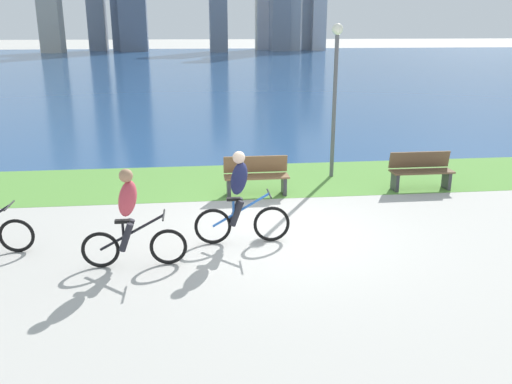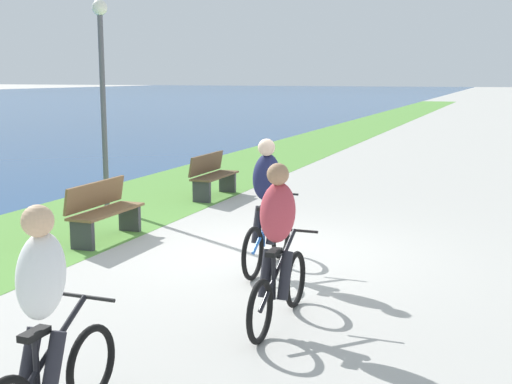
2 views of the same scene
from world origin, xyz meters
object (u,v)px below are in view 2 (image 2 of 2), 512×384
Objects in this scene: cyclist_trailing at (278,245)px; bench_far_along_path at (103,211)px; cyclist_distant_rear at (44,322)px; bench_near_path at (212,176)px; lamppost_tall at (102,74)px; cyclist_lead at (267,206)px.

cyclist_trailing is 1.14× the size of bench_far_along_path.
cyclist_distant_rear is 1.10× the size of bench_far_along_path.
bench_far_along_path is at bearing 29.62° from cyclist_distant_rear.
cyclist_trailing is 2.71m from cyclist_distant_rear.
lamppost_tall is at bearing 143.49° from bench_near_path.
cyclist_trailing is 4.45m from bench_far_along_path.
cyclist_trailing is 7.05m from lamppost_tall.
cyclist_lead is 0.45× the size of lamppost_tall.
cyclist_distant_rear is at bearing -150.38° from bench_far_along_path.
cyclist_distant_rear is at bearing 179.80° from cyclist_lead.
bench_near_path is at bearing 29.55° from cyclist_trailing.
cyclist_lead reaches higher than cyclist_distant_rear.
bench_near_path is (4.62, 2.88, -0.39)m from cyclist_lead.
lamppost_tall is at bearing 56.82° from cyclist_lead.
bench_near_path is 0.39× the size of lamppost_tall.
bench_far_along_path is (0.62, 2.89, -0.39)m from cyclist_lead.
cyclist_distant_rear is 0.43× the size of lamppost_tall.
cyclist_distant_rear reaches higher than bench_near_path.
bench_near_path is at bearing 31.92° from cyclist_lead.
cyclist_lead is 5.35m from lamppost_tall.
cyclist_trailing is 1.04× the size of cyclist_distant_rear.
cyclist_lead is 4.43m from cyclist_distant_rear.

